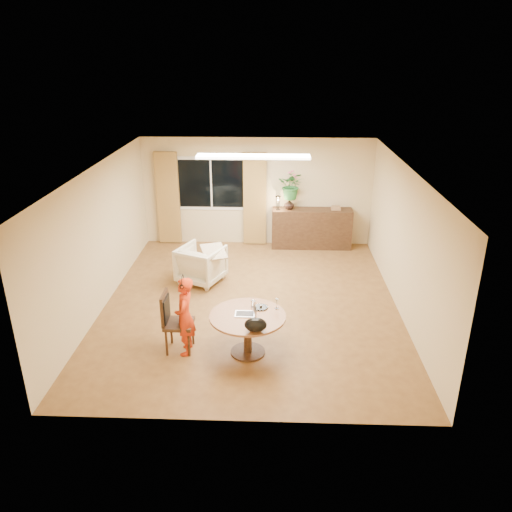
{
  "coord_description": "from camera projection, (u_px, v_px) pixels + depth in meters",
  "views": [
    {
      "loc": [
        0.42,
        -8.41,
        4.48
      ],
      "look_at": [
        0.11,
        -0.2,
        1.07
      ],
      "focal_mm": 35.0,
      "sensor_mm": 36.0,
      "label": 1
    }
  ],
  "objects": [
    {
      "name": "ceiling_panel",
      "position": [
        253.0,
        157.0,
        9.62
      ],
      "size": [
        2.2,
        0.35,
        0.05
      ],
      "primitive_type": "cube",
      "color": "white",
      "rests_on": "ceiling"
    },
    {
      "name": "wall_right",
      "position": [
        404.0,
        242.0,
        8.9
      ],
      "size": [
        0.0,
        6.5,
        6.5
      ],
      "primitive_type": "plane",
      "rotation": [
        1.57,
        0.0,
        -1.57
      ],
      "color": "#D3C289",
      "rests_on": "floor"
    },
    {
      "name": "throw",
      "position": [
        214.0,
        248.0,
        10.02
      ],
      "size": [
        0.62,
        0.67,
        0.03
      ],
      "primitive_type": null,
      "rotation": [
        0.0,
        0.0,
        0.36
      ],
      "color": "beige",
      "rests_on": "armchair"
    },
    {
      "name": "tumbler",
      "position": [
        253.0,
        304.0,
        7.94
      ],
      "size": [
        0.08,
        0.08,
        0.1
      ],
      "primitive_type": null,
      "rotation": [
        0.0,
        0.0,
        0.13
      ],
      "color": "white",
      "rests_on": "dining_table"
    },
    {
      "name": "vase",
      "position": [
        289.0,
        204.0,
        11.83
      ],
      "size": [
        0.27,
        0.27,
        0.25
      ],
      "primitive_type": "imported",
      "rotation": [
        0.0,
        0.0,
        0.12
      ],
      "color": "black",
      "rests_on": "sideboard"
    },
    {
      "name": "wall_back",
      "position": [
        257.0,
        192.0,
        12.0
      ],
      "size": [
        5.5,
        0.0,
        5.5
      ],
      "primitive_type": "plane",
      "rotation": [
        1.57,
        0.0,
        0.0
      ],
      "color": "#D3C289",
      "rests_on": "floor"
    },
    {
      "name": "laptop",
      "position": [
        245.0,
        308.0,
        7.69
      ],
      "size": [
        0.33,
        0.22,
        0.22
      ],
      "primitive_type": null,
      "rotation": [
        0.0,
        0.0,
        -0.01
      ],
      "color": "#B7B7BC",
      "rests_on": "dining_table"
    },
    {
      "name": "bouquet",
      "position": [
        292.0,
        185.0,
        11.66
      ],
      "size": [
        0.68,
        0.62,
        0.66
      ],
      "primitive_type": "imported",
      "rotation": [
        0.0,
        0.0,
        -0.2
      ],
      "color": "#2A6124",
      "rests_on": "vase"
    },
    {
      "name": "armchair",
      "position": [
        201.0,
        264.0,
        10.27
      ],
      "size": [
        1.1,
        1.11,
        0.77
      ],
      "primitive_type": "imported",
      "rotation": [
        0.0,
        0.0,
        2.73
      ],
      "color": "#BFB597",
      "rests_on": "floor"
    },
    {
      "name": "curtain_left",
      "position": [
        168.0,
        198.0,
        12.05
      ],
      "size": [
        0.55,
        0.08,
        2.25
      ],
      "primitive_type": "cube",
      "color": "olive",
      "rests_on": "wall_back"
    },
    {
      "name": "book_stack",
      "position": [
        336.0,
        208.0,
        11.83
      ],
      "size": [
        0.25,
        0.2,
        0.09
      ],
      "primitive_type": null,
      "rotation": [
        0.0,
        0.0,
        -0.19
      ],
      "color": "brown",
      "rests_on": "sideboard"
    },
    {
      "name": "child",
      "position": [
        185.0,
        316.0,
        7.74
      ],
      "size": [
        0.48,
        0.32,
        1.29
      ],
      "primitive_type": "imported",
      "rotation": [
        0.0,
        0.0,
        -1.55
      ],
      "color": "red",
      "rests_on": "floor"
    },
    {
      "name": "dining_chair",
      "position": [
        179.0,
        322.0,
        7.86
      ],
      "size": [
        0.49,
        0.45,
        1.0
      ],
      "primitive_type": null,
      "rotation": [
        0.0,
        0.0,
        -0.02
      ],
      "color": "black",
      "rests_on": "floor"
    },
    {
      "name": "curtain_right",
      "position": [
        255.0,
        199.0,
        11.97
      ],
      "size": [
        0.55,
        0.08,
        2.25
      ],
      "primitive_type": "cube",
      "color": "olive",
      "rests_on": "wall_back"
    },
    {
      "name": "wall_left",
      "position": [
        100.0,
        238.0,
        9.1
      ],
      "size": [
        0.0,
        6.5,
        6.5
      ],
      "primitive_type": "plane",
      "rotation": [
        1.57,
        0.0,
        1.57
      ],
      "color": "#D3C289",
      "rests_on": "floor"
    },
    {
      "name": "handbag",
      "position": [
        256.0,
        325.0,
        7.22
      ],
      "size": [
        0.34,
        0.22,
        0.22
      ],
      "primitive_type": null,
      "rotation": [
        0.0,
        0.0,
        0.07
      ],
      "color": "black",
      "rests_on": "dining_table"
    },
    {
      "name": "dining_table",
      "position": [
        248.0,
        323.0,
        7.76
      ],
      "size": [
        1.19,
        1.19,
        0.68
      ],
      "color": "brown",
      "rests_on": "floor"
    },
    {
      "name": "desk_lamp",
      "position": [
        278.0,
        203.0,
        11.78
      ],
      "size": [
        0.17,
        0.17,
        0.35
      ],
      "primitive_type": null,
      "rotation": [
        0.0,
        0.0,
        -0.2
      ],
      "color": "black",
      "rests_on": "sideboard"
    },
    {
      "name": "wine_glass",
      "position": [
        277.0,
        303.0,
        7.87
      ],
      "size": [
        0.07,
        0.07,
        0.18
      ],
      "primitive_type": null,
      "rotation": [
        0.0,
        0.0,
        -0.05
      ],
      "color": "white",
      "rests_on": "dining_table"
    },
    {
      "name": "sideboard",
      "position": [
        311.0,
        228.0,
        12.05
      ],
      "size": [
        1.91,
        0.47,
        0.96
      ],
      "primitive_type": "cube",
      "color": "black",
      "rests_on": "floor"
    },
    {
      "name": "window",
      "position": [
        211.0,
        184.0,
        11.94
      ],
      "size": [
        1.7,
        0.03,
        1.3
      ],
      "color": "white",
      "rests_on": "wall_back"
    },
    {
      "name": "ceiling",
      "position": [
        250.0,
        168.0,
        8.5
      ],
      "size": [
        6.5,
        6.5,
        0.0
      ],
      "primitive_type": "plane",
      "rotation": [
        3.14,
        0.0,
        0.0
      ],
      "color": "white",
      "rests_on": "wall_back"
    },
    {
      "name": "pot_lid",
      "position": [
        261.0,
        307.0,
        7.91
      ],
      "size": [
        0.29,
        0.29,
        0.04
      ],
      "primitive_type": null,
      "rotation": [
        0.0,
        0.0,
        -0.33
      ],
      "color": "white",
      "rests_on": "dining_table"
    },
    {
      "name": "floor",
      "position": [
        251.0,
        303.0,
        9.5
      ],
      "size": [
        6.5,
        6.5,
        0.0
      ],
      "primitive_type": "plane",
      "color": "brown",
      "rests_on": "ground"
    }
  ]
}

